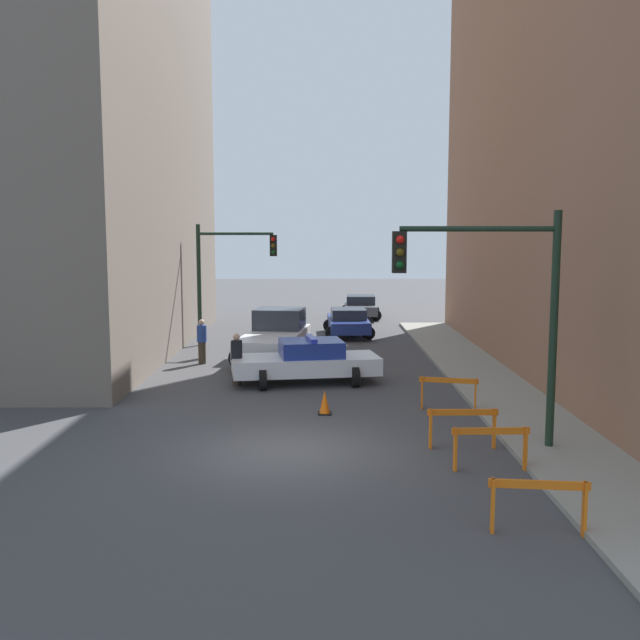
% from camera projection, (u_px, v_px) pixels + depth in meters
% --- Properties ---
extents(ground_plane, '(120.00, 120.00, 0.00)m').
position_uv_depth(ground_plane, '(287.00, 451.00, 15.86)').
color(ground_plane, '#424244').
extents(sidewalk_right, '(2.40, 44.00, 0.12)m').
position_uv_depth(sidewalk_right, '(566.00, 449.00, 15.83)').
color(sidewalk_right, gray).
rests_on(sidewalk_right, ground_plane).
extents(building_corner_left, '(14.00, 20.00, 25.70)m').
position_uv_depth(building_corner_left, '(1.00, 30.00, 28.24)').
color(building_corner_left, '#6B6056').
rests_on(building_corner_left, ground_plane).
extents(traffic_light_near, '(3.64, 0.35, 5.20)m').
position_uv_depth(traffic_light_near, '(504.00, 293.00, 15.46)').
color(traffic_light_near, black).
rests_on(traffic_light_near, sidewalk_right).
extents(traffic_light_far, '(3.44, 0.35, 5.20)m').
position_uv_depth(traffic_light_far, '(227.00, 267.00, 30.42)').
color(traffic_light_far, black).
rests_on(traffic_light_far, ground_plane).
extents(police_car, '(4.93, 2.83, 1.52)m').
position_uv_depth(police_car, '(309.00, 361.00, 22.99)').
color(police_car, white).
rests_on(police_car, ground_plane).
extents(white_truck, '(3.09, 5.62, 1.90)m').
position_uv_depth(white_truck, '(278.00, 337.00, 27.16)').
color(white_truck, silver).
rests_on(white_truck, ground_plane).
extents(parked_car_near, '(2.36, 4.35, 1.31)m').
position_uv_depth(parked_car_near, '(351.00, 322.00, 33.59)').
color(parked_car_near, navy).
rests_on(parked_car_near, ground_plane).
extents(parked_car_mid, '(2.38, 4.36, 1.31)m').
position_uv_depth(parked_car_mid, '(363.00, 306.00, 40.59)').
color(parked_car_mid, '#474C51').
rests_on(parked_car_mid, ground_plane).
extents(pedestrian_crossing, '(0.46, 0.46, 1.66)m').
position_uv_depth(pedestrian_crossing, '(239.00, 358.00, 22.66)').
color(pedestrian_crossing, '#382D23').
rests_on(pedestrian_crossing, ground_plane).
extents(pedestrian_corner, '(0.48, 0.48, 1.66)m').
position_uv_depth(pedestrian_corner, '(205.00, 341.00, 26.40)').
color(pedestrian_corner, '#382D23').
rests_on(pedestrian_corner, ground_plane).
extents(barrier_front, '(1.60, 0.32, 0.90)m').
position_uv_depth(barrier_front, '(541.00, 498.00, 11.40)').
color(barrier_front, orange).
rests_on(barrier_front, ground_plane).
extents(barrier_mid, '(1.60, 0.21, 0.90)m').
position_uv_depth(barrier_mid, '(493.00, 441.00, 14.49)').
color(barrier_mid, orange).
rests_on(barrier_mid, ground_plane).
extents(barrier_back, '(1.60, 0.18, 0.90)m').
position_uv_depth(barrier_back, '(465.00, 422.00, 16.00)').
color(barrier_back, orange).
rests_on(barrier_back, ground_plane).
extents(barrier_corner, '(1.58, 0.46, 0.90)m').
position_uv_depth(barrier_corner, '(451.00, 388.00, 19.46)').
color(barrier_corner, orange).
rests_on(barrier_corner, ground_plane).
extents(traffic_cone, '(0.36, 0.36, 0.66)m').
position_uv_depth(traffic_cone, '(327.00, 403.00, 19.07)').
color(traffic_cone, black).
rests_on(traffic_cone, ground_plane).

